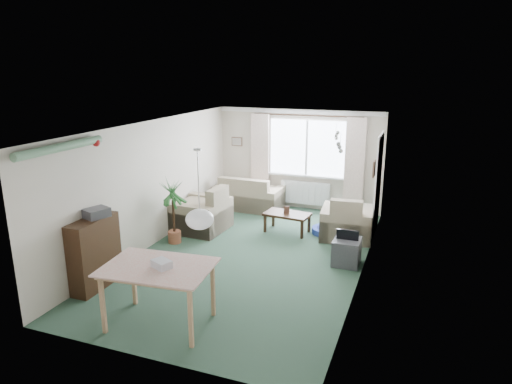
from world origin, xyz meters
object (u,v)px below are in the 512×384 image
(bookshelf, at_px, (95,253))
(pet_bed, at_px, (326,230))
(houseplant, at_px, (173,212))
(dining_table, at_px, (160,296))
(tv_cube, at_px, (347,252))
(armchair_left, at_px, (201,208))
(coffee_table, at_px, (287,223))
(sofa, at_px, (249,192))
(armchair_corner, at_px, (347,216))

(bookshelf, relative_size, pet_bed, 1.87)
(houseplant, height_order, dining_table, houseplant)
(houseplant, distance_m, tv_cube, 3.38)
(armchair_left, height_order, coffee_table, armchair_left)
(tv_cube, relative_size, pet_bed, 0.84)
(sofa, bearing_deg, houseplant, 79.55)
(armchair_left, height_order, houseplant, houseplant)
(dining_table, relative_size, pet_bed, 2.19)
(pet_bed, bearing_deg, houseplant, -150.03)
(armchair_left, xyz_separation_m, pet_bed, (2.55, 0.71, -0.42))
(tv_cube, bearing_deg, bookshelf, -148.20)
(armchair_left, bearing_deg, coffee_table, 108.84)
(pet_bed, bearing_deg, bookshelf, -128.63)
(sofa, relative_size, dining_table, 1.23)
(armchair_corner, bearing_deg, houseplant, 19.72)
(coffee_table, xyz_separation_m, pet_bed, (0.79, 0.22, -0.15))
(bookshelf, distance_m, tv_cube, 4.20)
(coffee_table, bearing_deg, houseplant, -144.98)
(bookshelf, distance_m, pet_bed, 4.66)
(sofa, relative_size, tv_cube, 3.22)
(armchair_corner, bearing_deg, tv_cube, 94.28)
(armchair_left, distance_m, coffee_table, 1.85)
(coffee_table, distance_m, houseplant, 2.37)
(armchair_left, bearing_deg, pet_bed, 108.82)
(houseplant, height_order, pet_bed, houseplant)
(bookshelf, xyz_separation_m, houseplant, (0.19, 2.06, 0.07))
(bookshelf, bearing_deg, armchair_corner, 46.09)
(houseplant, xyz_separation_m, tv_cube, (3.35, 0.17, -0.41))
(armchair_corner, height_order, dining_table, armchair_corner)
(dining_table, height_order, tv_cube, dining_table)
(sofa, relative_size, houseplant, 1.28)
(bookshelf, xyz_separation_m, dining_table, (1.52, -0.59, -0.15))
(armchair_corner, height_order, tv_cube, armchair_corner)
(armchair_left, relative_size, houseplant, 0.84)
(armchair_left, bearing_deg, sofa, 170.65)
(sofa, xyz_separation_m, dining_table, (0.78, -5.28, 0.01))
(houseplant, distance_m, dining_table, 2.98)
(coffee_table, relative_size, pet_bed, 1.54)
(sofa, height_order, bookshelf, bookshelf)
(armchair_corner, relative_size, bookshelf, 0.89)
(sofa, height_order, tv_cube, sofa)
(sofa, bearing_deg, dining_table, 99.82)
(sofa, height_order, pet_bed, sofa)
(armchair_corner, relative_size, houseplant, 0.78)
(bookshelf, height_order, tv_cube, bookshelf)
(sofa, bearing_deg, armchair_corner, 157.24)
(armchair_corner, bearing_deg, armchair_left, 6.26)
(sofa, distance_m, armchair_left, 1.82)
(sofa, height_order, coffee_table, sofa)
(dining_table, bearing_deg, coffee_table, 81.75)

